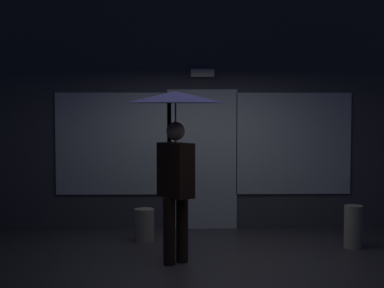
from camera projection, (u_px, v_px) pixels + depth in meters
name	position (u px, v px, depth m)	size (l,w,h in m)	color
ground_plane	(209.00, 266.00, 7.05)	(18.00, 18.00, 0.00)	#423F44
building_facade	(202.00, 107.00, 9.27)	(10.24, 0.48, 3.88)	#4C4C56
person_with_umbrella	(176.00, 129.00, 7.05)	(1.22, 1.22, 2.12)	black
sidewalk_bollard	(144.00, 225.00, 8.32)	(0.28, 0.28, 0.47)	#B2A899
sidewalk_bollard_2	(353.00, 227.00, 7.93)	(0.25, 0.25, 0.58)	#B2A899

